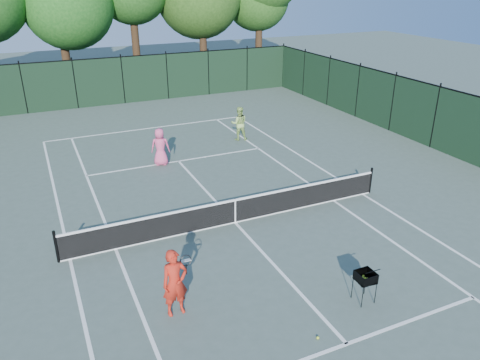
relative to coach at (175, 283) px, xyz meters
name	(u,v)px	position (x,y,z in m)	size (l,w,h in m)	color
ground	(235,223)	(3.27, 3.67, -0.91)	(90.00, 90.00, 0.00)	#49584E
sideline_doubles_left	(70,259)	(-2.21, 3.67, -0.91)	(0.10, 23.77, 0.01)	white
sideline_doubles_right	(363,194)	(8.76, 3.67, -0.91)	(0.10, 23.77, 0.01)	white
sideline_singles_left	(116,249)	(-0.84, 3.67, -0.91)	(0.10, 23.77, 0.01)	white
sideline_singles_right	(334,201)	(7.39, 3.67, -0.91)	(0.10, 23.77, 0.01)	white
baseline_far	(148,128)	(3.27, 15.55, -0.91)	(10.97, 0.10, 0.01)	white
service_line_near	(347,344)	(3.27, -2.73, -0.91)	(8.23, 0.10, 0.01)	white
service_line_far	(179,161)	(3.27, 10.07, -0.91)	(8.23, 0.10, 0.01)	white
center_service_line	(235,223)	(3.27, 3.67, -0.91)	(0.10, 12.80, 0.01)	white
tennis_net	(235,210)	(3.27, 3.67, -0.43)	(11.69, 0.09, 1.06)	black
fence_far	(123,81)	(3.27, 21.67, 0.59)	(24.00, 0.05, 3.00)	black
coach	(175,283)	(0.00, 0.00, 0.00)	(0.92, 0.67, 1.82)	red
player_pink	(160,147)	(2.44, 9.99, -0.06)	(0.96, 0.78, 1.70)	#DE4E80
player_green	(239,123)	(7.09, 11.70, -0.04)	(1.01, 0.89, 1.74)	#9CC361
ball_hopper	(366,277)	(4.62, -1.60, -0.16)	(0.51, 0.51, 0.89)	black
loose_ball_near_cart	(318,338)	(2.74, -2.31, -0.88)	(0.07, 0.07, 0.07)	#D5EF31
loose_ball_midcourt	(174,270)	(0.48, 1.78, -0.88)	(0.07, 0.07, 0.07)	#C0CE2A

